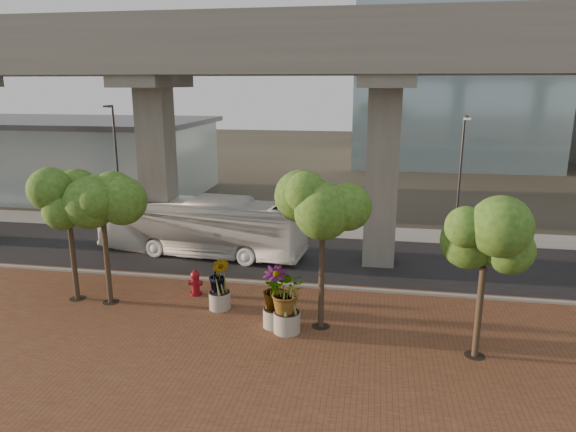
# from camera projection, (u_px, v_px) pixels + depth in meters

# --- Properties ---
(ground) EXTENTS (160.00, 160.00, 0.00)m
(ground) POSITION_uv_depth(u_px,v_px,m) (258.00, 269.00, 26.15)
(ground) COLOR #312E24
(ground) RESTS_ON ground
(brick_plaza) EXTENTS (70.00, 13.00, 0.06)m
(brick_plaza) POSITION_uv_depth(u_px,v_px,m) (208.00, 345.00, 18.51)
(brick_plaza) COLOR brown
(brick_plaza) RESTS_ON ground
(asphalt_road) EXTENTS (90.00, 8.00, 0.04)m
(asphalt_road) POSITION_uv_depth(u_px,v_px,m) (267.00, 256.00, 28.05)
(asphalt_road) COLOR black
(asphalt_road) RESTS_ON ground
(curb_strip) EXTENTS (70.00, 0.25, 0.16)m
(curb_strip) POSITION_uv_depth(u_px,v_px,m) (249.00, 282.00, 24.22)
(curb_strip) COLOR #A09D95
(curb_strip) RESTS_ON ground
(far_sidewalk) EXTENTS (90.00, 3.00, 0.06)m
(far_sidewalk) POSITION_uv_depth(u_px,v_px,m) (284.00, 229.00, 33.30)
(far_sidewalk) COLOR #A09D95
(far_sidewalk) RESTS_ON ground
(transit_viaduct) EXTENTS (72.00, 5.60, 12.40)m
(transit_viaduct) POSITION_uv_depth(u_px,v_px,m) (265.00, 122.00, 26.24)
(transit_viaduct) COLOR gray
(transit_viaduct) RESTS_ON ground
(station_pavilion) EXTENTS (23.00, 13.00, 6.30)m
(station_pavilion) POSITION_uv_depth(u_px,v_px,m) (72.00, 156.00, 43.91)
(station_pavilion) COLOR silver
(station_pavilion) RESTS_ON ground
(transit_bus) EXTENTS (11.69, 3.83, 3.20)m
(transit_bus) POSITION_uv_depth(u_px,v_px,m) (201.00, 227.00, 28.08)
(transit_bus) COLOR white
(transit_bus) RESTS_ON ground
(fire_hydrant) EXTENTS (0.59, 0.53, 1.18)m
(fire_hydrant) POSITION_uv_depth(u_px,v_px,m) (195.00, 283.00, 22.75)
(fire_hydrant) COLOR maroon
(fire_hydrant) RESTS_ON ground
(planter_front) EXTENTS (2.26, 2.26, 2.48)m
(planter_front) POSITION_uv_depth(u_px,v_px,m) (287.00, 295.00, 19.10)
(planter_front) COLOR #9A938B
(planter_front) RESTS_ON ground
(planter_right) EXTENTS (2.28, 2.28, 2.43)m
(planter_right) POSITION_uv_depth(u_px,v_px,m) (275.00, 291.00, 19.53)
(planter_right) COLOR #AAA499
(planter_right) RESTS_ON ground
(planter_left) EXTENTS (2.05, 2.05, 2.25)m
(planter_left) POSITION_uv_depth(u_px,v_px,m) (219.00, 277.00, 21.16)
(planter_left) COLOR gray
(planter_left) RESTS_ON ground
(street_tree_far_west) EXTENTS (3.45, 3.45, 6.03)m
(street_tree_far_west) POSITION_uv_depth(u_px,v_px,m) (67.00, 200.00, 21.35)
(street_tree_far_west) COLOR #463828
(street_tree_far_west) RESTS_ON ground
(street_tree_near_west) EXTENTS (3.29, 3.29, 6.22)m
(street_tree_near_west) POSITION_uv_depth(u_px,v_px,m) (101.00, 196.00, 20.92)
(street_tree_near_west) COLOR #463828
(street_tree_near_west) RESTS_ON ground
(street_tree_near_east) EXTENTS (3.52, 3.52, 6.28)m
(street_tree_near_east) POSITION_uv_depth(u_px,v_px,m) (323.00, 210.00, 18.72)
(street_tree_near_east) COLOR #463828
(street_tree_near_east) RESTS_ON ground
(street_tree_far_east) EXTENTS (3.14, 3.14, 5.60)m
(street_tree_far_east) POSITION_uv_depth(u_px,v_px,m) (486.00, 241.00, 16.70)
(street_tree_far_east) COLOR #463828
(street_tree_far_east) RESTS_ON ground
(streetlamp_west) EXTENTS (0.39, 1.14, 7.89)m
(streetlamp_west) POSITION_uv_depth(u_px,v_px,m) (116.00, 159.00, 32.16)
(streetlamp_west) COLOR #2B2A2F
(streetlamp_west) RESTS_ON ground
(streetlamp_east) EXTENTS (0.37, 1.07, 7.41)m
(streetlamp_east) POSITION_uv_depth(u_px,v_px,m) (461.00, 169.00, 30.13)
(streetlamp_east) COLOR #2E2D32
(streetlamp_east) RESTS_ON ground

